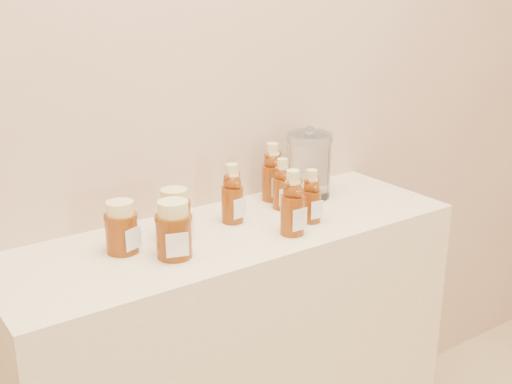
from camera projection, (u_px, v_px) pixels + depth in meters
wall_back at (189, 42)px, 1.63m from camera, size 3.50×0.02×2.70m
display_table at (236, 381)px, 1.77m from camera, size 1.20×0.40×0.90m
bear_bottle_back_left at (232, 190)px, 1.65m from camera, size 0.07×0.07×0.18m
bear_bottle_back_mid at (282, 180)px, 1.75m from camera, size 0.07×0.07×0.16m
bear_bottle_back_right at (273, 168)px, 1.81m from camera, size 0.07×0.07×0.19m
bear_bottle_front_left at (292, 198)px, 1.57m from camera, size 0.06×0.06×0.19m
bear_bottle_front_right at (311, 193)px, 1.65m from camera, size 0.06×0.06×0.16m
honey_jar_left at (121, 227)px, 1.48m from camera, size 0.10×0.10×0.12m
honey_jar_back at (175, 214)px, 1.55m from camera, size 0.10×0.10×0.13m
honey_jar_front at (174, 229)px, 1.45m from camera, size 0.11×0.11×0.13m
glass_canister at (309, 163)px, 1.84m from camera, size 0.16×0.16×0.20m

